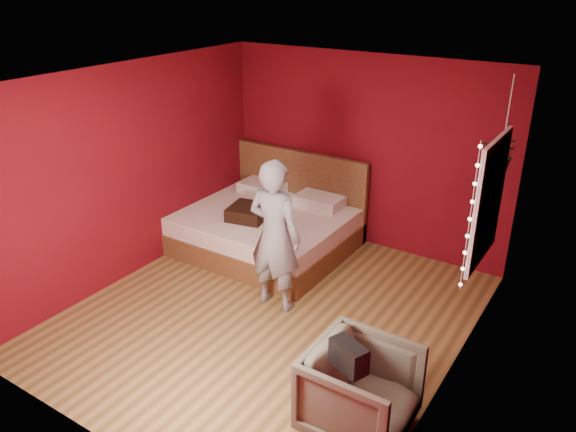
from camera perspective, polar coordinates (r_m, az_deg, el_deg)
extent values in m
plane|color=olive|center=(6.39, -1.88, -9.92)|extent=(4.50, 4.50, 0.00)
cube|color=maroon|center=(7.62, 7.76, 6.45)|extent=(4.00, 0.02, 2.60)
cube|color=maroon|center=(4.33, -19.59, -9.03)|extent=(4.00, 0.02, 2.60)
cube|color=maroon|center=(7.04, -15.64, 4.31)|extent=(0.02, 4.50, 2.60)
cube|color=maroon|center=(5.00, 17.26, -4.05)|extent=(0.02, 4.50, 2.60)
cube|color=white|center=(5.40, -2.26, 13.79)|extent=(4.00, 4.50, 0.02)
cube|color=white|center=(5.74, 19.74, 1.43)|extent=(0.04, 0.97, 1.27)
cube|color=black|center=(5.74, 19.60, 1.47)|extent=(0.02, 0.85, 1.15)
cube|color=white|center=(5.74, 19.55, 1.48)|extent=(0.03, 0.05, 1.15)
cube|color=white|center=(5.74, 19.55, 1.48)|extent=(0.03, 0.85, 0.05)
cylinder|color=silver|center=(5.27, 17.99, -0.31)|extent=(0.01, 0.01, 1.45)
sphere|color=#FFF2CC|center=(5.56, 17.11, -6.66)|extent=(0.04, 0.04, 0.04)
sphere|color=#FFF2CC|center=(5.48, 17.32, -5.14)|extent=(0.04, 0.04, 0.04)
sphere|color=#FFF2CC|center=(5.41, 17.54, -3.57)|extent=(0.04, 0.04, 0.04)
sphere|color=#FFF2CC|center=(5.33, 17.76, -1.96)|extent=(0.04, 0.04, 0.04)
sphere|color=#FFF2CC|center=(5.27, 17.99, -0.31)|extent=(0.04, 0.04, 0.04)
sphere|color=#FFF2CC|center=(5.20, 18.22, 1.39)|extent=(0.04, 0.04, 0.04)
sphere|color=#FFF2CC|center=(5.14, 18.46, 3.13)|extent=(0.04, 0.04, 0.04)
sphere|color=#FFF2CC|center=(5.09, 18.70, 4.90)|extent=(0.04, 0.04, 0.04)
sphere|color=#FFF2CC|center=(5.04, 18.95, 6.71)|extent=(0.04, 0.04, 0.04)
cube|color=brown|center=(7.70, -2.27, -2.36)|extent=(2.15, 1.82, 0.30)
cube|color=white|center=(7.59, -2.30, -0.54)|extent=(2.10, 1.79, 0.24)
cube|color=brown|center=(8.19, 1.18, 2.66)|extent=(2.15, 0.09, 1.18)
cube|color=silver|center=(8.23, -2.63, 2.91)|extent=(0.64, 0.41, 0.15)
cube|color=silver|center=(7.75, 3.21, 1.53)|extent=(0.64, 0.41, 0.15)
imported|color=gray|center=(6.14, -1.36, -2.02)|extent=(0.64, 0.42, 1.75)
imported|color=#666651|center=(4.85, 7.39, -17.20)|extent=(0.84, 0.82, 0.77)
cube|color=black|center=(4.38, 6.18, -13.96)|extent=(0.34, 0.26, 0.22)
cube|color=black|center=(7.37, -4.04, 0.37)|extent=(0.56, 0.56, 0.17)
cylinder|color=silver|center=(6.18, 21.59, 10.47)|extent=(0.01, 0.01, 0.61)
imported|color=#1B5F25|center=(6.31, 20.89, 5.92)|extent=(0.41, 0.36, 0.42)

